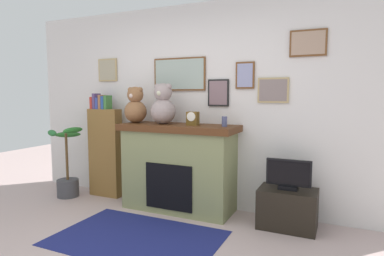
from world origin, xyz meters
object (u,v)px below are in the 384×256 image
at_px(fireplace, 179,167).
at_px(bookshelf, 105,150).
at_px(teddy_bear_cream, 135,107).
at_px(teddy_bear_brown, 163,106).
at_px(television, 288,176).
at_px(candle_jar, 224,121).
at_px(tv_stand, 287,208).
at_px(potted_plant, 67,172).
at_px(mantel_clock, 193,118).

xyz_separation_m(fireplace, bookshelf, (-1.21, 0.07, 0.12)).
bearing_deg(teddy_bear_cream, bookshelf, 171.60).
xyz_separation_m(fireplace, teddy_bear_brown, (-0.21, -0.02, 0.77)).
xyz_separation_m(television, teddy_bear_brown, (-1.55, 0.01, 0.73)).
bearing_deg(candle_jar, tv_stand, -1.03).
xyz_separation_m(fireplace, potted_plant, (-1.69, -0.20, -0.19)).
distance_m(mantel_clock, teddy_bear_cream, 0.84).
bearing_deg(television, potted_plant, -176.89).
height_order(candle_jar, teddy_bear_brown, teddy_bear_brown).
bearing_deg(candle_jar, mantel_clock, -179.77).
height_order(fireplace, bookshelf, bookshelf).
bearing_deg(television, bookshelf, 177.73).
bearing_deg(teddy_bear_brown, candle_jar, 0.05).
xyz_separation_m(potted_plant, tv_stand, (3.03, 0.17, -0.14)).
bearing_deg(teddy_bear_brown, television, -0.52).
xyz_separation_m(fireplace, teddy_bear_cream, (-0.62, -0.02, 0.75)).
bearing_deg(tv_stand, television, -90.00).
height_order(bookshelf, tv_stand, bookshelf).
distance_m(candle_jar, teddy_bear_brown, 0.83).
relative_size(fireplace, bookshelf, 1.02).
xyz_separation_m(television, mantel_clock, (-1.14, 0.01, 0.58)).
distance_m(teddy_bear_cream, teddy_bear_brown, 0.42).
relative_size(bookshelf, mantel_clock, 8.94).
distance_m(fireplace, potted_plant, 1.71).
bearing_deg(candle_jar, teddy_bear_brown, -179.95).
bearing_deg(mantel_clock, teddy_bear_cream, 179.93).
relative_size(candle_jar, teddy_bear_cream, 0.25).
bearing_deg(mantel_clock, teddy_bear_brown, 179.86).
bearing_deg(teddy_bear_brown, potted_plant, -173.12).
height_order(television, mantel_clock, mantel_clock).
distance_m(fireplace, television, 1.35).
bearing_deg(fireplace, teddy_bear_cream, -178.32).
height_order(television, teddy_bear_cream, teddy_bear_cream).
height_order(tv_stand, mantel_clock, mantel_clock).
relative_size(bookshelf, potted_plant, 1.47).
distance_m(fireplace, mantel_clock, 0.65).
relative_size(bookshelf, teddy_bear_brown, 2.86).
height_order(potted_plant, candle_jar, candle_jar).
distance_m(potted_plant, teddy_bear_brown, 1.77).
distance_m(candle_jar, teddy_bear_cream, 1.24).
bearing_deg(teddy_bear_brown, bookshelf, 175.04).
relative_size(fireplace, candle_jar, 12.48).
height_order(candle_jar, mantel_clock, mantel_clock).
bearing_deg(teddy_bear_cream, candle_jar, 0.03).
distance_m(television, mantel_clock, 1.28).
relative_size(potted_plant, teddy_bear_cream, 2.11).
xyz_separation_m(potted_plant, teddy_bear_brown, (1.48, 0.18, 0.96)).
relative_size(bookshelf, candle_jar, 12.28).
xyz_separation_m(potted_plant, candle_jar, (2.29, 0.18, 0.79)).
bearing_deg(television, fireplace, 178.62).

